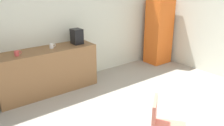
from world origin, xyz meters
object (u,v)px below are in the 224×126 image
chair_coral (161,123)px  mug_green (76,41)px  locker_cabinet (159,32)px  mug_red (52,46)px  mug_white (17,53)px  coffee_maker (77,36)px

chair_coral → mug_green: size_ratio=6.43×
locker_cabinet → mug_red: bearing=178.1°
locker_cabinet → mug_white: bearing=179.7°
mug_white → coffee_maker: (1.27, 0.08, 0.11)m
mug_white → mug_red: 0.70m
mug_green → mug_red: bearing=-175.1°
locker_cabinet → mug_green: locker_cabinet is taller
mug_green → coffee_maker: size_ratio=0.40×
locker_cabinet → coffee_maker: size_ratio=5.37×
mug_red → mug_white: bearing=-173.5°
chair_coral → coffee_maker: (0.35, 2.70, 0.54)m
mug_white → mug_red: bearing=6.5°
locker_cabinet → mug_red: locker_cabinet is taller
chair_coral → locker_cabinet: bearing=42.9°
locker_cabinet → mug_red: size_ratio=13.33×
chair_coral → mug_red: bearing=94.8°
locker_cabinet → mug_white: size_ratio=13.33×
mug_green → mug_red: same height
mug_green → coffee_maker: coffee_maker is taller
coffee_maker → locker_cabinet: bearing=-2.3°
chair_coral → mug_white: bearing=109.4°
locker_cabinet → mug_green: (-2.46, 0.15, 0.09)m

